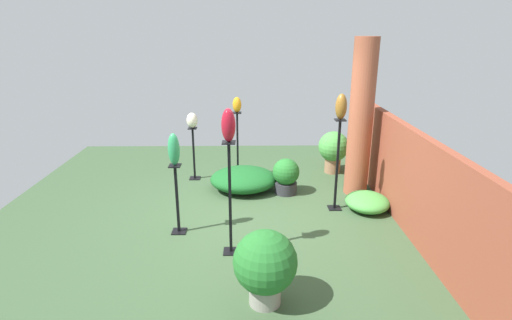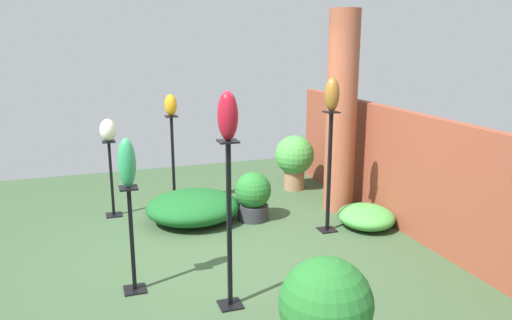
{
  "view_description": "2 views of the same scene",
  "coord_description": "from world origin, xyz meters",
  "px_view_note": "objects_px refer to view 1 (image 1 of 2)",
  "views": [
    {
      "loc": [
        5.51,
        0.02,
        2.75
      ],
      "look_at": [
        0.08,
        0.1,
        0.96
      ],
      "focal_mm": 28.0,
      "sensor_mm": 36.0,
      "label": 1
    },
    {
      "loc": [
        4.76,
        -1.32,
        2.3
      ],
      "look_at": [
        0.11,
        0.29,
        1.08
      ],
      "focal_mm": 35.0,
      "sensor_mm": 36.0,
      "label": 2
    }
  ],
  "objects_px": {
    "pedestal_jade": "(177,202)",
    "art_vase_bronze": "(341,107)",
    "potted_plant_walkway_edge": "(286,176)",
    "art_vase_amber": "(237,105)",
    "potted_plant_mid_right": "(265,264)",
    "art_vase_ruby": "(228,125)",
    "pedestal_amber": "(238,148)",
    "art_vase_ivory": "(192,120)",
    "pedestal_ruby": "(230,203)",
    "art_vase_jade": "(174,149)",
    "potted_plant_mid_left": "(333,149)",
    "brick_pillar": "(361,119)",
    "pedestal_bronze": "(337,169)",
    "pedestal_ivory": "(194,156)"
  },
  "relations": [
    {
      "from": "pedestal_ivory",
      "to": "art_vase_jade",
      "type": "distance_m",
      "value": 2.27
    },
    {
      "from": "pedestal_amber",
      "to": "art_vase_jade",
      "type": "bearing_deg",
      "value": -18.95
    },
    {
      "from": "art_vase_ruby",
      "to": "pedestal_ivory",
      "type": "bearing_deg",
      "value": -163.06
    },
    {
      "from": "pedestal_bronze",
      "to": "art_vase_jade",
      "type": "distance_m",
      "value": 2.55
    },
    {
      "from": "art_vase_bronze",
      "to": "pedestal_jade",
      "type": "bearing_deg",
      "value": -72.55
    },
    {
      "from": "potted_plant_mid_left",
      "to": "art_vase_bronze",
      "type": "bearing_deg",
      "value": -9.91
    },
    {
      "from": "art_vase_amber",
      "to": "potted_plant_mid_left",
      "type": "distance_m",
      "value": 2.12
    },
    {
      "from": "art_vase_ruby",
      "to": "potted_plant_mid_left",
      "type": "bearing_deg",
      "value": 147.65
    },
    {
      "from": "brick_pillar",
      "to": "potted_plant_mid_right",
      "type": "distance_m",
      "value": 3.54
    },
    {
      "from": "art_vase_ivory",
      "to": "pedestal_amber",
      "type": "bearing_deg",
      "value": 98.38
    },
    {
      "from": "pedestal_amber",
      "to": "potted_plant_mid_right",
      "type": "xyz_separation_m",
      "value": [
        3.83,
        0.39,
        -0.12
      ]
    },
    {
      "from": "pedestal_bronze",
      "to": "art_vase_ivory",
      "type": "distance_m",
      "value": 2.84
    },
    {
      "from": "pedestal_ivory",
      "to": "potted_plant_mid_right",
      "type": "distance_m",
      "value": 3.9
    },
    {
      "from": "pedestal_ruby",
      "to": "potted_plant_mid_left",
      "type": "distance_m",
      "value": 3.57
    },
    {
      "from": "art_vase_amber",
      "to": "pedestal_amber",
      "type": "bearing_deg",
      "value": 7.13
    },
    {
      "from": "pedestal_ivory",
      "to": "potted_plant_walkway_edge",
      "type": "height_order",
      "value": "pedestal_ivory"
    },
    {
      "from": "art_vase_ivory",
      "to": "potted_plant_walkway_edge",
      "type": "relative_size",
      "value": 0.45
    },
    {
      "from": "pedestal_ivory",
      "to": "art_vase_ivory",
      "type": "bearing_deg",
      "value": 0.0
    },
    {
      "from": "pedestal_jade",
      "to": "potted_plant_walkway_edge",
      "type": "distance_m",
      "value": 2.16
    },
    {
      "from": "potted_plant_walkway_edge",
      "to": "art_vase_amber",
      "type": "bearing_deg",
      "value": -134.85
    },
    {
      "from": "pedestal_ivory",
      "to": "potted_plant_walkway_edge",
      "type": "bearing_deg",
      "value": 66.49
    },
    {
      "from": "pedestal_jade",
      "to": "art_vase_bronze",
      "type": "distance_m",
      "value": 2.76
    },
    {
      "from": "art_vase_ivory",
      "to": "potted_plant_mid_right",
      "type": "distance_m",
      "value": 3.96
    },
    {
      "from": "art_vase_ruby",
      "to": "art_vase_amber",
      "type": "xyz_separation_m",
      "value": [
        -2.81,
        0.01,
        -0.27
      ]
    },
    {
      "from": "potted_plant_walkway_edge",
      "to": "pedestal_ivory",
      "type": "bearing_deg",
      "value": -113.51
    },
    {
      "from": "brick_pillar",
      "to": "pedestal_ruby",
      "type": "relative_size",
      "value": 1.78
    },
    {
      "from": "pedestal_amber",
      "to": "potted_plant_walkway_edge",
      "type": "bearing_deg",
      "value": 45.15
    },
    {
      "from": "pedestal_ruby",
      "to": "pedestal_amber",
      "type": "xyz_separation_m",
      "value": [
        -2.81,
        0.01,
        -0.1
      ]
    },
    {
      "from": "pedestal_jade",
      "to": "art_vase_amber",
      "type": "height_order",
      "value": "art_vase_amber"
    },
    {
      "from": "pedestal_ruby",
      "to": "pedestal_amber",
      "type": "bearing_deg",
      "value": 179.78
    },
    {
      "from": "potted_plant_walkway_edge",
      "to": "pedestal_amber",
      "type": "bearing_deg",
      "value": -134.85
    },
    {
      "from": "pedestal_bronze",
      "to": "potted_plant_mid_left",
      "type": "bearing_deg",
      "value": 170.09
    },
    {
      "from": "art_vase_jade",
      "to": "potted_plant_mid_left",
      "type": "height_order",
      "value": "art_vase_jade"
    },
    {
      "from": "brick_pillar",
      "to": "pedestal_ivory",
      "type": "bearing_deg",
      "value": -103.89
    },
    {
      "from": "art_vase_amber",
      "to": "art_vase_ivory",
      "type": "bearing_deg",
      "value": -81.62
    },
    {
      "from": "pedestal_amber",
      "to": "art_vase_amber",
      "type": "relative_size",
      "value": 4.41
    },
    {
      "from": "pedestal_jade",
      "to": "potted_plant_mid_right",
      "type": "distance_m",
      "value": 1.95
    },
    {
      "from": "pedestal_amber",
      "to": "potted_plant_mid_left",
      "type": "bearing_deg",
      "value": 95.98
    },
    {
      "from": "pedestal_jade",
      "to": "pedestal_amber",
      "type": "xyz_separation_m",
      "value": [
        -2.26,
        0.78,
        0.13
      ]
    },
    {
      "from": "pedestal_jade",
      "to": "art_vase_amber",
      "type": "bearing_deg",
      "value": 161.05
    },
    {
      "from": "pedestal_ruby",
      "to": "art_vase_jade",
      "type": "xyz_separation_m",
      "value": [
        -0.55,
        -0.76,
        0.54
      ]
    },
    {
      "from": "brick_pillar",
      "to": "pedestal_bronze",
      "type": "height_order",
      "value": "brick_pillar"
    },
    {
      "from": "pedestal_amber",
      "to": "art_vase_ivory",
      "type": "xyz_separation_m",
      "value": [
        0.12,
        -0.83,
        0.56
      ]
    },
    {
      "from": "potted_plant_mid_right",
      "to": "art_vase_ruby",
      "type": "bearing_deg",
      "value": -158.5
    },
    {
      "from": "art_vase_bronze",
      "to": "art_vase_jade",
      "type": "distance_m",
      "value": 2.52
    },
    {
      "from": "pedestal_ruby",
      "to": "art_vase_ruby",
      "type": "bearing_deg",
      "value": 180.0
    },
    {
      "from": "pedestal_bronze",
      "to": "potted_plant_walkway_edge",
      "type": "bearing_deg",
      "value": -131.83
    },
    {
      "from": "pedestal_jade",
      "to": "art_vase_jade",
      "type": "height_order",
      "value": "art_vase_jade"
    },
    {
      "from": "pedestal_ruby",
      "to": "art_vase_amber",
      "type": "distance_m",
      "value": 2.9
    },
    {
      "from": "art_vase_jade",
      "to": "potted_plant_mid_right",
      "type": "height_order",
      "value": "art_vase_jade"
    }
  ]
}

